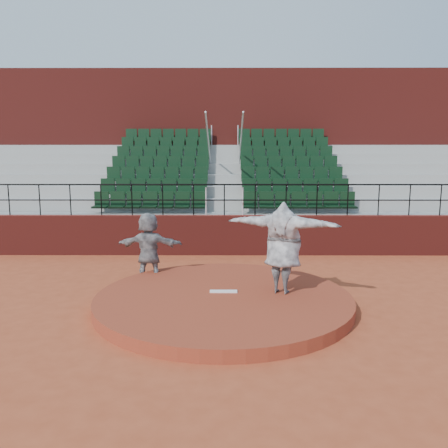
# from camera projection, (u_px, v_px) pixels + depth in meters

# --- Properties ---
(ground) EXTENTS (90.00, 90.00, 0.00)m
(ground) POSITION_uv_depth(u_px,v_px,m) (224.00, 305.00, 9.46)
(ground) COLOR #A54425
(ground) RESTS_ON ground
(pitchers_mound) EXTENTS (5.50, 5.50, 0.25)m
(pitchers_mound) POSITION_uv_depth(u_px,v_px,m) (224.00, 300.00, 9.44)
(pitchers_mound) COLOR maroon
(pitchers_mound) RESTS_ON ground
(pitching_rubber) EXTENTS (0.60, 0.15, 0.03)m
(pitching_rubber) POSITION_uv_depth(u_px,v_px,m) (224.00, 291.00, 9.57)
(pitching_rubber) COLOR white
(pitching_rubber) RESTS_ON pitchers_mound
(boundary_wall) EXTENTS (24.00, 0.30, 1.30)m
(boundary_wall) POSITION_uv_depth(u_px,v_px,m) (224.00, 235.00, 14.30)
(boundary_wall) COLOR maroon
(boundary_wall) RESTS_ON ground
(wall_railing) EXTENTS (24.04, 0.05, 1.03)m
(wall_railing) POSITION_uv_depth(u_px,v_px,m) (224.00, 193.00, 14.09)
(wall_railing) COLOR black
(wall_railing) RESTS_ON boundary_wall
(seating_deck) EXTENTS (24.00, 5.97, 4.63)m
(seating_deck) POSITION_uv_depth(u_px,v_px,m) (225.00, 200.00, 17.78)
(seating_deck) COLOR gray
(seating_deck) RESTS_ON ground
(press_box_facade) EXTENTS (24.00, 3.00, 7.10)m
(press_box_facade) POSITION_uv_depth(u_px,v_px,m) (225.00, 149.00, 21.37)
(press_box_facade) COLOR maroon
(press_box_facade) RESTS_ON ground
(pitcher) EXTENTS (2.52, 1.55, 1.99)m
(pitcher) POSITION_uv_depth(u_px,v_px,m) (283.00, 248.00, 9.40)
(pitcher) COLOR black
(pitcher) RESTS_ON pitchers_mound
(fielder) EXTENTS (1.70, 0.64, 1.80)m
(fielder) POSITION_uv_depth(u_px,v_px,m) (149.00, 247.00, 11.18)
(fielder) COLOR black
(fielder) RESTS_ON ground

